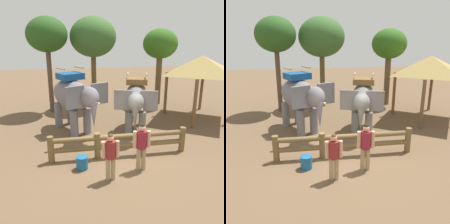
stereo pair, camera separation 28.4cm
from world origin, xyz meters
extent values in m
plane|color=brown|center=(0.00, 0.00, 0.00)|extent=(60.00, 60.00, 0.00)
cylinder|color=brown|center=(-2.67, 0.33, 0.53)|extent=(0.24, 0.24, 1.05)
cylinder|color=brown|center=(-0.89, 0.30, 0.53)|extent=(0.24, 0.24, 1.05)
cylinder|color=brown|center=(0.89, 0.27, 0.53)|extent=(0.24, 0.24, 1.05)
cylinder|color=brown|center=(2.67, 0.24, 0.53)|extent=(0.24, 0.24, 1.05)
cylinder|color=brown|center=(0.00, 0.28, 0.45)|extent=(5.33, 0.29, 0.20)
cylinder|color=brown|center=(0.00, 0.28, 0.85)|extent=(5.33, 0.29, 0.20)
cylinder|color=slate|center=(-1.01, 3.00, 0.65)|extent=(0.39, 0.39, 1.31)
cylinder|color=slate|center=(-1.66, 2.69, 0.65)|extent=(0.39, 0.39, 1.31)
cylinder|color=slate|center=(-1.76, 4.59, 0.65)|extent=(0.39, 0.39, 1.31)
cylinder|color=slate|center=(-2.41, 4.28, 0.65)|extent=(0.39, 0.39, 1.31)
ellipsoid|color=slate|center=(-1.71, 3.64, 1.88)|extent=(2.43, 3.21, 1.52)
ellipsoid|color=slate|center=(-0.97, 2.07, 2.07)|extent=(1.17, 1.24, 0.93)
cube|color=slate|center=(-0.45, 2.45, 2.12)|extent=(0.84, 0.49, 0.98)
cube|color=slate|center=(-1.60, 1.91, 2.12)|extent=(0.84, 0.49, 0.98)
cone|color=slate|center=(-0.83, 1.76, 1.32)|extent=(0.35, 0.35, 1.20)
cone|color=beige|center=(-0.71, 1.92, 1.80)|extent=(0.40, 0.27, 0.17)
cone|color=beige|center=(-1.02, 1.77, 1.80)|extent=(0.40, 0.27, 0.17)
cube|color=#154C8A|center=(-1.71, 3.64, 2.79)|extent=(1.42, 1.36, 0.30)
cylinder|color=#A59E8C|center=(-1.26, 3.85, 3.18)|extent=(0.44, 0.83, 0.08)
cylinder|color=#A59E8C|center=(-2.16, 3.43, 3.18)|extent=(0.44, 0.83, 0.08)
cylinder|color=slate|center=(1.56, 2.16, 0.59)|extent=(0.36, 0.36, 1.19)
cylinder|color=slate|center=(0.94, 2.37, 0.59)|extent=(0.36, 0.36, 1.19)
cylinder|color=slate|center=(2.06, 3.68, 0.59)|extent=(0.36, 0.36, 1.19)
cylinder|color=slate|center=(1.45, 3.89, 0.59)|extent=(0.36, 0.36, 1.19)
ellipsoid|color=slate|center=(1.50, 3.03, 1.70)|extent=(1.97, 2.91, 1.38)
ellipsoid|color=slate|center=(1.00, 1.53, 1.88)|extent=(1.00, 1.08, 0.84)
cube|color=slate|center=(1.58, 1.45, 1.93)|extent=(0.79, 0.36, 0.89)
cube|color=slate|center=(0.49, 1.82, 1.93)|extent=(0.79, 0.36, 0.89)
cone|color=slate|center=(0.90, 1.23, 1.20)|extent=(0.32, 0.32, 1.09)
cone|color=beige|center=(1.08, 1.27, 1.63)|extent=(0.37, 0.21, 0.15)
cone|color=beige|center=(0.78, 1.37, 1.63)|extent=(0.37, 0.21, 0.15)
cube|color=brown|center=(1.50, 3.03, 2.53)|extent=(1.24, 1.16, 0.28)
cylinder|color=#A59E8C|center=(1.93, 2.88, 2.89)|extent=(0.32, 0.78, 0.07)
cylinder|color=#A59E8C|center=(1.07, 3.17, 2.89)|extent=(0.32, 0.78, 0.07)
cylinder|color=tan|center=(0.61, -0.88, 0.42)|extent=(0.16, 0.16, 0.84)
cylinder|color=tan|center=(0.43, -0.85, 0.42)|extent=(0.16, 0.16, 0.84)
cylinder|color=maroon|center=(0.52, -0.86, 1.16)|extent=(0.39, 0.39, 0.64)
cylinder|color=tan|center=(0.76, -0.90, 1.18)|extent=(0.14, 0.14, 0.61)
cylinder|color=tan|center=(0.28, -0.83, 1.18)|extent=(0.14, 0.14, 0.61)
sphere|color=tan|center=(0.52, -0.86, 1.60)|extent=(0.23, 0.23, 0.23)
sphere|color=black|center=(0.52, -0.86, 1.66)|extent=(0.18, 0.18, 0.18)
cylinder|color=tan|center=(-0.59, -1.29, 0.40)|extent=(0.15, 0.15, 0.79)
cylinder|color=tan|center=(-0.77, -1.28, 0.40)|extent=(0.15, 0.15, 0.79)
cylinder|color=maroon|center=(-0.68, -1.29, 1.09)|extent=(0.33, 0.33, 0.61)
cylinder|color=tan|center=(-0.45, -1.29, 1.11)|extent=(0.13, 0.13, 0.57)
cylinder|color=tan|center=(-0.91, -1.28, 1.11)|extent=(0.13, 0.13, 0.57)
sphere|color=tan|center=(-0.68, -1.29, 1.50)|extent=(0.22, 0.22, 0.22)
sphere|color=#593819|center=(-0.68, -1.29, 1.56)|extent=(0.17, 0.17, 0.17)
cylinder|color=brown|center=(6.78, 5.72, 1.30)|extent=(0.18, 0.18, 2.60)
cylinder|color=brown|center=(4.09, 5.30, 1.30)|extent=(0.18, 0.18, 2.60)
cylinder|color=brown|center=(4.52, 2.61, 1.30)|extent=(0.18, 0.18, 2.60)
pyramid|color=#A0854A|center=(5.65, 4.17, 3.12)|extent=(4.20, 4.20, 1.04)
cylinder|color=brown|center=(-2.85, 7.17, 2.04)|extent=(0.29, 0.29, 4.09)
ellipsoid|color=#28521C|center=(-2.85, 7.17, 4.76)|extent=(2.45, 2.45, 2.08)
cylinder|color=brown|center=(0.00, 7.96, 1.90)|extent=(0.33, 0.33, 3.80)
ellipsoid|color=#366129|center=(0.00, 7.96, 4.63)|extent=(3.01, 3.01, 2.56)
cylinder|color=brown|center=(4.52, 7.64, 1.78)|extent=(0.40, 0.40, 3.55)
ellipsoid|color=#2D5D18|center=(4.52, 7.64, 4.19)|extent=(2.34, 2.34, 1.99)
cylinder|color=#19598C|center=(-1.56, -0.40, 0.24)|extent=(0.42, 0.42, 0.48)
camera|label=1|loc=(-2.05, -8.23, 4.56)|focal=38.57mm
camera|label=2|loc=(-1.77, -8.29, 4.56)|focal=38.57mm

